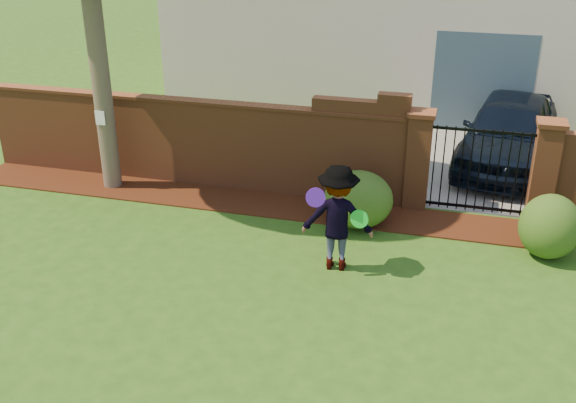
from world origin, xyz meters
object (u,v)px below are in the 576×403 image
(car, at_px, (507,135))
(frisbee_purple, at_px, (316,197))
(frisbee_green, at_px, (359,219))
(man, at_px, (337,219))

(car, relative_size, frisbee_purple, 15.10)
(car, bearing_deg, frisbee_green, -103.94)
(car, distance_m, frisbee_purple, 6.12)
(car, xyz_separation_m, man, (-2.66, -5.05, 0.10))
(car, height_order, frisbee_green, car)
(frisbee_purple, bearing_deg, car, 61.20)
(car, distance_m, frisbee_green, 5.68)
(car, bearing_deg, frisbee_purple, -108.98)
(man, bearing_deg, car, -123.60)
(man, xyz_separation_m, frisbee_purple, (-0.28, -0.29, 0.46))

